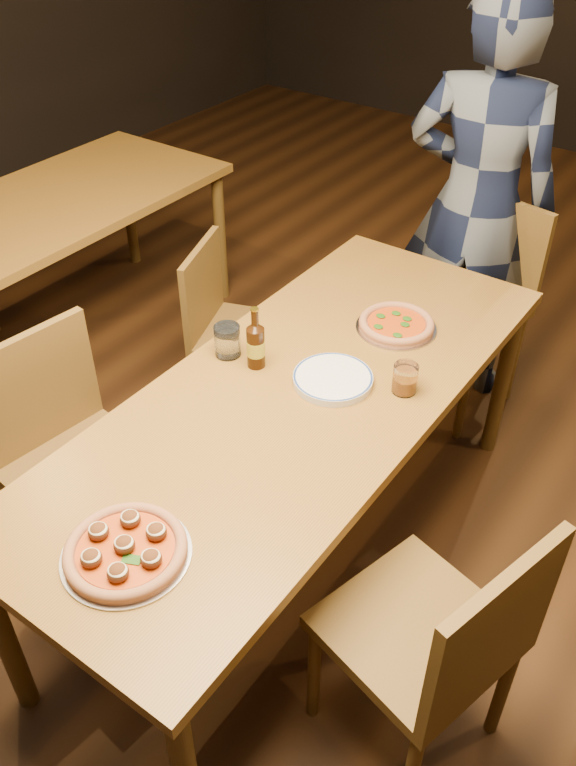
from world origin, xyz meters
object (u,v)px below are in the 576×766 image
Objects in this scene: chair_main_sw at (245,333)px; pizza_meatball at (125,550)px; amber_glass at (405,379)px; table_left at (20,230)px; table_main at (297,411)px; pizza_margherita at (396,324)px; plate_stack at (333,379)px; chair_main_nw at (84,468)px; beer_bottle at (256,346)px; chair_end at (461,309)px; water_glass at (227,341)px; diner at (477,205)px; chair_main_e at (417,628)px.

chair_main_sw reaches higher than pizza_meatball.
table_left is at bearing 176.98° from amber_glass.
table_main is 0.88m from chair_main_sw.
pizza_margherita is (1.77, 0.18, 0.09)m from table_left.
plate_stack is at bearing -141.65° from chair_main_sw.
table_left is at bearing 64.28° from chair_main_nw.
plate_stack is 0.26m from beer_bottle.
table_main is 1.17m from chair_end.
water_glass is 0.06× the size of diner.
chair_end is (0.69, 0.61, 0.06)m from chair_main_sw.
table_main is at bearing -142.73° from amber_glass.
pizza_margherita is at bearing 5.90° from table_left.
water_glass reaches higher than pizza_margherita.
pizza_margherita is at bearing 87.64° from pizza_meatball.
table_left is at bearing 83.19° from chair_main_sw.
chair_main_sw reaches higher than table_main.
beer_bottle is (0.35, 0.47, 0.36)m from chair_main_nw.
chair_end reaches higher than plate_stack.
pizza_meatball is (-0.60, -0.41, 0.30)m from chair_main_e.
table_left is 1.54m from beer_bottle.
chair_main_nw is 1.69m from chair_end.
table_left is at bearing -174.10° from pizza_margherita.
pizza_meatball is at bearing -92.36° from pizza_margherita.
chair_main_sw is 3.97× the size of beer_bottle.
table_main is 2.14× the size of chair_main_nw.
pizza_meatball is 0.82m from beer_bottle.
beer_bottle reaches higher than table_left.
amber_glass is at bearing 37.27° from table_main.
table_left is at bearing 20.79° from diner.
chair_main_nw reaches higher than plate_stack.
chair_end is 3.03× the size of pizza_meatball.
water_glass reaches higher than table_left.
chair_main_nw is at bearing -141.18° from table_main.
chair_main_e is at bearing -24.88° from beer_bottle.
table_main is 0.50m from pizza_margherita.
chair_main_e is 0.96m from beer_bottle.
diner is (-0.02, 1.32, 0.19)m from table_main.
chair_main_e is 1.03m from pizza_margherita.
chair_main_nw is at bearing -117.06° from water_glass.
diner is (-0.08, 1.21, 0.10)m from plate_stack.
chair_end is 3.83× the size of plate_stack.
water_glass is at bearing -10.74° from table_left.
table_left is at bearing 148.71° from pizza_meatball.
table_left is 2.02m from pizza_meatball.
table_left is 1.77m from plate_stack.
chair_main_e reaches higher than amber_glass.
pizza_margherita is at bearing 59.59° from beer_bottle.
table_main is at bearing -6.54° from water_glass.
pizza_margherita is 0.38m from plate_stack.
amber_glass is (0.24, 0.94, 0.03)m from pizza_meatball.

